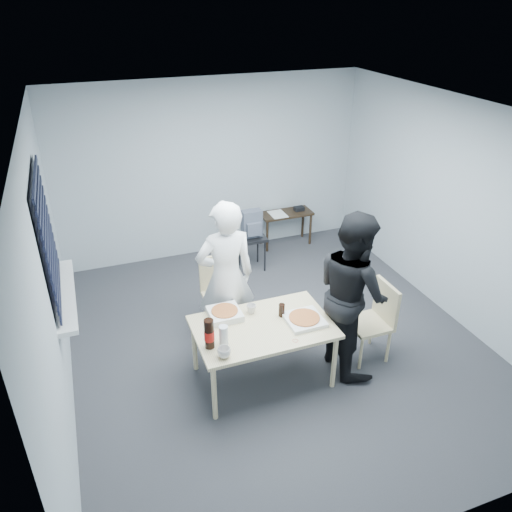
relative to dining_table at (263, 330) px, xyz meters
name	(u,v)px	position (x,y,z in m)	size (l,w,h in m)	color
room	(51,246)	(-1.83, 0.91, 0.83)	(5.00, 5.00, 5.00)	#333339
dining_table	(263,330)	(0.00, 0.00, 0.00)	(1.37, 0.87, 0.67)	beige
chair_far	(220,288)	(-0.13, 1.07, -0.09)	(0.42, 0.42, 0.89)	beige
chair_right	(376,316)	(1.28, -0.07, -0.09)	(0.42, 0.42, 0.89)	beige
person_white	(226,278)	(-0.17, 0.66, 0.28)	(0.65, 0.42, 1.77)	white
person_black	(352,292)	(0.95, -0.07, 0.28)	(0.86, 0.47, 1.77)	black
side_table	(286,217)	(1.46, 2.79, -0.14)	(0.81, 0.36, 0.54)	#2F2114
stool	(252,243)	(0.69, 2.23, -0.20)	(0.37, 0.37, 0.52)	black
backpack	(252,224)	(0.69, 2.22, 0.10)	(0.28, 0.21, 0.39)	slate
pizza_box_a	(225,313)	(-0.31, 0.28, 0.10)	(0.32, 0.32, 0.08)	white
pizza_box_b	(304,319)	(0.42, -0.08, 0.09)	(0.37, 0.37, 0.05)	white
mug_a	(224,352)	(-0.50, -0.32, 0.11)	(0.12, 0.12, 0.10)	silver
mug_b	(251,309)	(-0.03, 0.25, 0.11)	(0.10, 0.10, 0.09)	silver
cola_glass	(282,310)	(0.24, 0.09, 0.13)	(0.06, 0.06, 0.14)	black
soda_bottle	(209,334)	(-0.59, -0.14, 0.21)	(0.10, 0.10, 0.30)	black
plastic_cups	(224,336)	(-0.45, -0.15, 0.16)	(0.09, 0.09, 0.20)	silver
rubber_band	(295,341)	(0.20, -0.33, 0.06)	(0.05, 0.05, 0.00)	red
papers	(278,214)	(1.31, 2.77, -0.06)	(0.24, 0.32, 0.01)	white
black_box	(299,209)	(1.68, 2.79, -0.03)	(0.15, 0.11, 0.06)	black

